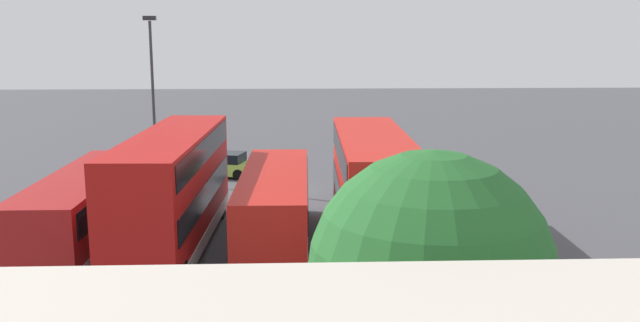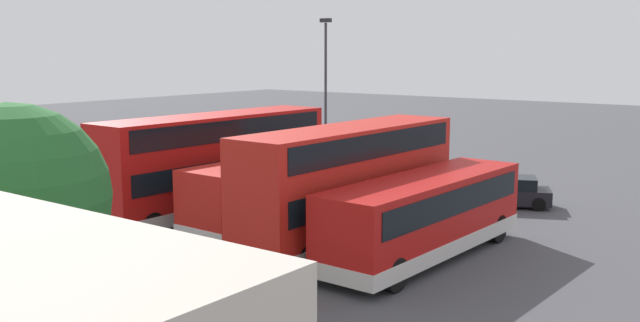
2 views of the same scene
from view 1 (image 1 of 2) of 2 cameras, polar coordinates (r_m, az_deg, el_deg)
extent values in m
plane|color=#47474C|center=(35.46, -3.56, -2.73)|extent=(140.00, 140.00, 0.00)
cube|color=#B71411|center=(26.34, 11.31, -3.96)|extent=(2.87, 10.17, 2.60)
cube|color=silver|center=(26.61, 11.23, -6.10)|extent=(2.91, 10.21, 0.55)
cube|color=black|center=(26.20, 11.35, -2.69)|extent=(2.90, 9.37, 0.90)
cube|color=black|center=(31.07, 9.46, -0.53)|extent=(2.25, 0.13, 1.10)
cylinder|color=black|center=(29.89, 7.70, -4.27)|extent=(0.33, 1.11, 1.10)
cylinder|color=black|center=(30.30, 11.93, -4.21)|extent=(0.33, 1.11, 1.10)
cylinder|color=black|center=(23.02, 10.28, -8.94)|extent=(0.33, 1.11, 1.10)
cylinder|color=black|center=(23.54, 15.73, -8.74)|extent=(0.33, 1.11, 1.10)
cube|color=red|center=(25.48, 4.53, -2.43)|extent=(2.78, 10.99, 4.20)
cube|color=silver|center=(25.96, 4.47, -6.35)|extent=(2.82, 11.03, 0.55)
cube|color=black|center=(25.53, 4.52, -2.86)|extent=(2.82, 10.19, 0.90)
cube|color=black|center=(25.18, 4.58, 0.90)|extent=(2.82, 10.19, 0.90)
cube|color=black|center=(30.88, 3.53, -0.47)|extent=(2.25, 0.11, 1.10)
cylinder|color=black|center=(29.80, 1.55, -4.22)|extent=(0.32, 1.11, 1.10)
cylinder|color=black|center=(29.99, 5.86, -4.18)|extent=(0.32, 1.11, 1.10)
cylinder|color=black|center=(22.05, 2.54, -9.67)|extent=(0.32, 1.11, 1.10)
cylinder|color=black|center=(22.30, 8.40, -9.54)|extent=(0.32, 1.11, 1.10)
cube|color=red|center=(26.47, -3.86, -3.70)|extent=(2.75, 10.54, 2.60)
cube|color=silver|center=(26.74, -3.83, -5.83)|extent=(2.79, 10.58, 0.55)
cube|color=black|center=(26.33, -3.88, -2.43)|extent=(2.80, 9.74, 0.90)
cube|color=black|center=(31.49, -3.44, -0.26)|extent=(2.25, 0.10, 1.10)
cylinder|color=black|center=(30.53, -5.62, -3.91)|extent=(0.32, 1.11, 1.10)
cylinder|color=black|center=(30.44, -1.39, -3.90)|extent=(0.32, 1.11, 1.10)
cylinder|color=black|center=(23.20, -7.07, -8.69)|extent=(0.32, 1.11, 1.10)
cylinder|color=black|center=(23.08, -1.44, -8.72)|extent=(0.32, 1.11, 1.10)
cube|color=#B71411|center=(26.22, -12.38, -2.27)|extent=(2.97, 11.94, 4.20)
cube|color=silver|center=(26.68, -12.23, -6.09)|extent=(3.01, 11.98, 0.55)
cube|color=black|center=(26.27, -12.37, -2.69)|extent=(3.00, 11.14, 0.90)
cube|color=black|center=(25.94, -12.52, 0.96)|extent=(3.00, 11.14, 0.90)
cube|color=black|center=(31.99, -10.17, -0.23)|extent=(2.25, 0.14, 1.10)
cylinder|color=black|center=(31.20, -12.55, -3.80)|extent=(0.34, 1.11, 1.10)
cylinder|color=black|center=(30.81, -8.45, -3.84)|extent=(0.34, 1.11, 1.10)
cylinder|color=black|center=(22.83, -17.37, -9.45)|extent=(0.34, 1.11, 1.10)
cylinder|color=black|center=(22.28, -11.75, -9.68)|extent=(0.34, 1.11, 1.10)
cube|color=#A51919|center=(27.57, -19.35, -3.71)|extent=(2.58, 10.81, 2.60)
cube|color=silver|center=(27.83, -19.22, -5.76)|extent=(2.62, 10.85, 0.55)
cube|color=black|center=(27.43, -19.43, -2.50)|extent=(2.64, 10.01, 0.90)
cube|color=black|center=(32.54, -16.64, -0.33)|extent=(2.25, 0.07, 1.10)
cylinder|color=black|center=(31.87, -19.08, -3.83)|extent=(0.30, 1.10, 1.10)
cylinder|color=black|center=(31.28, -15.12, -3.88)|extent=(0.30, 1.10, 1.10)
cylinder|color=black|center=(24.64, -24.46, -8.44)|extent=(0.30, 1.10, 1.10)
cylinder|color=black|center=(23.88, -19.40, -8.67)|extent=(0.30, 1.10, 1.10)
cube|color=black|center=(35.85, 5.72, -1.75)|extent=(4.73, 3.48, 0.70)
cube|color=black|center=(35.83, 6.01, -0.74)|extent=(3.07, 2.60, 0.55)
cylinder|color=black|center=(34.41, 4.22, -2.61)|extent=(0.67, 0.47, 0.64)
cylinder|color=black|center=(35.74, 2.88, -2.09)|extent=(0.67, 0.47, 0.64)
cylinder|color=black|center=(36.13, 8.52, -2.05)|extent=(0.67, 0.47, 0.64)
cylinder|color=black|center=(37.41, 7.09, -1.58)|extent=(0.67, 0.47, 0.64)
cube|color=#A5D14C|center=(39.89, -8.56, -0.54)|extent=(4.41, 2.78, 0.70)
cube|color=black|center=(39.70, -8.32, 0.33)|extent=(2.79, 2.21, 0.55)
cylinder|color=black|center=(39.74, -10.91, -0.97)|extent=(0.67, 0.38, 0.64)
cylinder|color=black|center=(41.19, -10.04, -0.53)|extent=(0.67, 0.38, 0.64)
cylinder|color=black|center=(38.70, -6.98, -1.17)|extent=(0.67, 0.38, 0.64)
cylinder|color=black|center=(40.18, -6.23, -0.71)|extent=(0.67, 0.38, 0.64)
cylinder|color=#38383D|center=(38.74, -14.03, 4.86)|extent=(0.16, 0.16, 8.99)
cube|color=#262628|center=(38.58, -14.35, 11.73)|extent=(0.70, 0.30, 0.24)
sphere|color=#236028|center=(12.55, 9.36, -9.33)|extent=(4.52, 4.52, 4.52)
camera|label=2|loc=(18.16, 78.03, -0.45)|focal=39.74mm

